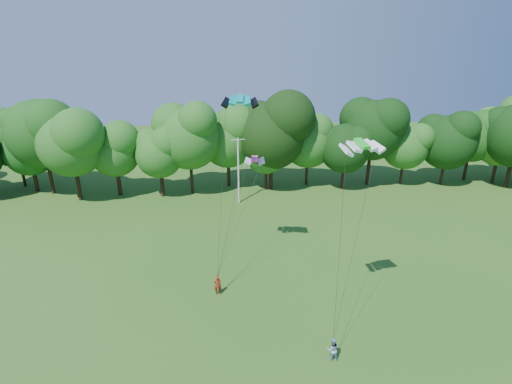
{
  "coord_description": "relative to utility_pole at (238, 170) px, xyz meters",
  "views": [
    {
      "loc": [
        -3.11,
        -17.05,
        20.28
      ],
      "look_at": [
        -1.05,
        13.0,
        8.43
      ],
      "focal_mm": 28.0,
      "sensor_mm": 36.0,
      "label": 1
    }
  ],
  "objects": [
    {
      "name": "kite_flyer_left",
      "position": [
        -2.33,
        -19.61,
        -3.54
      ],
      "size": [
        0.64,
        0.43,
        1.72
      ],
      "primitive_type": "imported",
      "rotation": [
        0.0,
        0.0,
        3.18
      ],
      "color": "maroon",
      "rests_on": "ground"
    },
    {
      "name": "tree_back_west",
      "position": [
        -27.96,
        6.05,
        2.26
      ],
      "size": [
        7.33,
        7.33,
        10.67
      ],
      "color": "black",
      "rests_on": "ground"
    },
    {
      "name": "kite_green",
      "position": [
        7.56,
        -23.11,
        9.32
      ],
      "size": [
        3.09,
        2.0,
        0.5
      ],
      "rotation": [
        0.0,
        0.0,
        0.27
      ],
      "color": "#20D829",
      "rests_on": "ground"
    },
    {
      "name": "utility_pole",
      "position": [
        0.0,
        0.0,
        0.0
      ],
      "size": [
        1.7,
        0.41,
        8.59
      ],
      "rotation": [
        0.0,
        0.0,
        0.19
      ],
      "color": "silver",
      "rests_on": "ground"
    },
    {
      "name": "kite_teal",
      "position": [
        -0.13,
        -16.27,
        11.29
      ],
      "size": [
        2.86,
        1.46,
        0.62
      ],
      "rotation": [
        0.0,
        0.0,
        -0.09
      ],
      "color": "#04918E",
      "rests_on": "ground"
    },
    {
      "name": "kite_flyer_right",
      "position": [
        5.45,
        -27.45,
        -3.54
      ],
      "size": [
        0.84,
        0.66,
        1.73
      ],
      "primitive_type": "imported",
      "rotation": [
        0.0,
        0.0,
        3.14
      ],
      "color": "#97AFD1",
      "rests_on": "ground"
    },
    {
      "name": "kite_pink",
      "position": [
        1.22,
        -12.88,
        5.34
      ],
      "size": [
        1.93,
        1.07,
        0.43
      ],
      "rotation": [
        0.0,
        0.0,
        -0.1
      ],
      "color": "#FD4698",
      "rests_on": "ground"
    },
    {
      "name": "tree_back_center",
      "position": [
        4.64,
        4.75,
        4.71
      ],
      "size": [
        10.04,
        10.04,
        14.6
      ],
      "color": "black",
      "rests_on": "ground"
    },
    {
      "name": "tree_back_east",
      "position": [
        37.59,
        5.05,
        3.44
      ],
      "size": [
        8.63,
        8.63,
        12.56
      ],
      "color": "#2F2413",
      "rests_on": "ground"
    }
  ]
}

